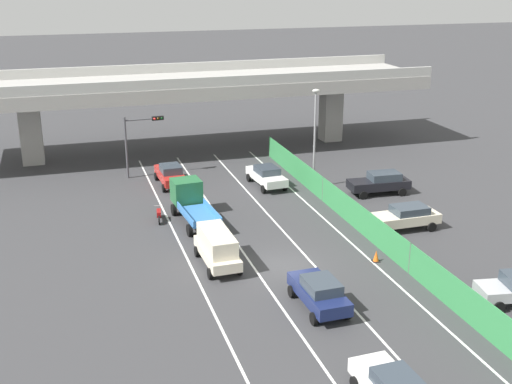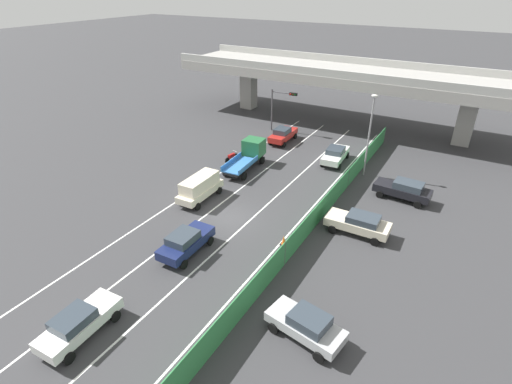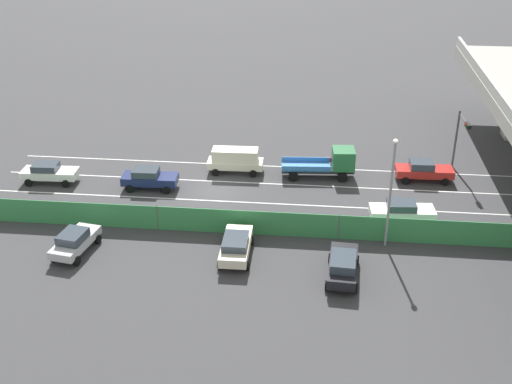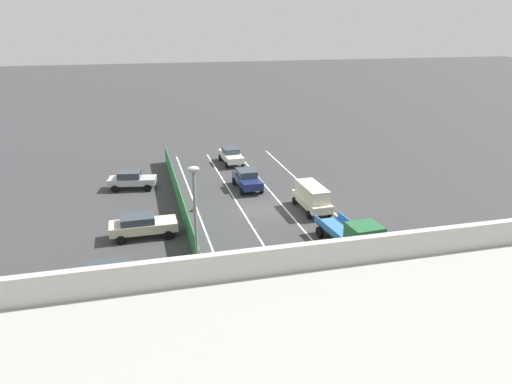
# 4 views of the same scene
# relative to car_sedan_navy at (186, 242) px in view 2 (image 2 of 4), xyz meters

# --- Properties ---
(ground_plane) EXTENTS (300.00, 300.00, 0.00)m
(ground_plane) POSITION_rel_car_sedan_navy_xyz_m (-0.07, 5.34, -0.93)
(ground_plane) COLOR #38383A
(lane_line_left_edge) EXTENTS (0.14, 42.77, 0.01)m
(lane_line_left_edge) POSITION_rel_car_sedan_navy_xyz_m (-5.30, 8.73, -0.93)
(lane_line_left_edge) COLOR silver
(lane_line_left_edge) RESTS_ON ground
(lane_line_mid_left) EXTENTS (0.14, 42.77, 0.01)m
(lane_line_mid_left) POSITION_rel_car_sedan_navy_xyz_m (-1.81, 8.73, -0.93)
(lane_line_mid_left) COLOR silver
(lane_line_mid_left) RESTS_ON ground
(lane_line_mid_right) EXTENTS (0.14, 42.77, 0.01)m
(lane_line_mid_right) POSITION_rel_car_sedan_navy_xyz_m (1.68, 8.73, -0.93)
(lane_line_mid_right) COLOR silver
(lane_line_mid_right) RESTS_ON ground
(lane_line_right_edge) EXTENTS (0.14, 42.77, 0.01)m
(lane_line_right_edge) POSITION_rel_car_sedan_navy_xyz_m (5.17, 8.73, -0.93)
(lane_line_right_edge) COLOR silver
(lane_line_right_edge) RESTS_ON ground
(elevated_overpass) EXTENTS (44.85, 9.79, 7.72)m
(elevated_overpass) POSITION_rel_car_sedan_navy_xyz_m (-0.07, 32.11, 5.11)
(elevated_overpass) COLOR #A09E99
(elevated_overpass) RESTS_ON ground
(green_fence) EXTENTS (0.10, 38.87, 1.86)m
(green_fence) POSITION_rel_car_sedan_navy_xyz_m (6.48, 8.73, -0.00)
(green_fence) COLOR #338447
(green_fence) RESTS_ON ground
(car_sedan_navy) EXTENTS (2.10, 4.48, 1.70)m
(car_sedan_navy) POSITION_rel_car_sedan_navy_xyz_m (0.00, 0.00, 0.00)
(car_sedan_navy) COLOR navy
(car_sedan_navy) RESTS_ON ground
(car_van_cream) EXTENTS (2.03, 4.75, 2.12)m
(car_van_cream) POSITION_rel_car_sedan_navy_xyz_m (-3.77, 6.54, 0.27)
(car_van_cream) COLOR beige
(car_van_cream) RESTS_ON ground
(car_hatchback_white) EXTENTS (2.11, 4.61, 1.65)m
(car_hatchback_white) POSITION_rel_car_sedan_navy_xyz_m (-0.26, -8.49, -0.03)
(car_hatchback_white) COLOR silver
(car_hatchback_white) RESTS_ON ground
(car_sedan_white) EXTENTS (2.32, 4.82, 1.63)m
(car_sedan_white) POSITION_rel_car_sedan_navy_xyz_m (3.54, 19.81, -0.04)
(car_sedan_white) COLOR white
(car_sedan_white) RESTS_ON ground
(car_sedan_red) EXTENTS (2.09, 4.75, 1.72)m
(car_sedan_red) POSITION_rel_car_sedan_navy_xyz_m (-3.78, 22.27, -0.01)
(car_sedan_red) COLOR red
(car_sedan_red) RESTS_ON ground
(flatbed_truck_blue) EXTENTS (2.58, 6.15, 2.50)m
(flatbed_truck_blue) POSITION_rel_car_sedan_navy_xyz_m (-3.70, 14.65, 0.35)
(flatbed_truck_blue) COLOR black
(flatbed_truck_blue) RESTS_ON ground
(motorcycle) EXTENTS (0.60, 1.94, 0.93)m
(motorcycle) POSITION_rel_car_sedan_navy_xyz_m (-5.93, 14.68, -0.48)
(motorcycle) COLOR black
(motorcycle) RESTS_ON ground
(parked_wagon_silver) EXTENTS (4.44, 2.52, 1.65)m
(parked_wagon_silver) POSITION_rel_car_sedan_navy_xyz_m (10.16, -2.53, -0.03)
(parked_wagon_silver) COLOR #B2B5B7
(parked_wagon_silver) RESTS_ON ground
(parked_sedan_cream) EXTENTS (4.70, 2.09, 1.62)m
(parked_sedan_cream) POSITION_rel_car_sedan_navy_xyz_m (9.57, 8.35, -0.02)
(parked_sedan_cream) COLOR beige
(parked_sedan_cream) RESTS_ON ground
(parked_sedan_dark) EXTENTS (4.79, 2.22, 1.72)m
(parked_sedan_dark) POSITION_rel_car_sedan_navy_xyz_m (11.32, 15.39, 0.02)
(parked_sedan_dark) COLOR black
(parked_sedan_dark) RESTS_ON ground
(traffic_light) EXTENTS (3.31, 0.46, 5.16)m
(traffic_light) POSITION_rel_car_sedan_navy_xyz_m (-5.71, 25.25, 2.74)
(traffic_light) COLOR #47474C
(traffic_light) RESTS_ON ground
(street_lamp) EXTENTS (0.60, 0.36, 7.88)m
(street_lamp) POSITION_rel_car_sedan_navy_xyz_m (7.01, 18.41, 3.79)
(street_lamp) COLOR gray
(street_lamp) RESTS_ON ground
(traffic_cone) EXTENTS (0.47, 0.47, 0.71)m
(traffic_cone) POSITION_rel_car_sedan_navy_xyz_m (5.41, 4.29, -0.60)
(traffic_cone) COLOR orange
(traffic_cone) RESTS_ON ground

